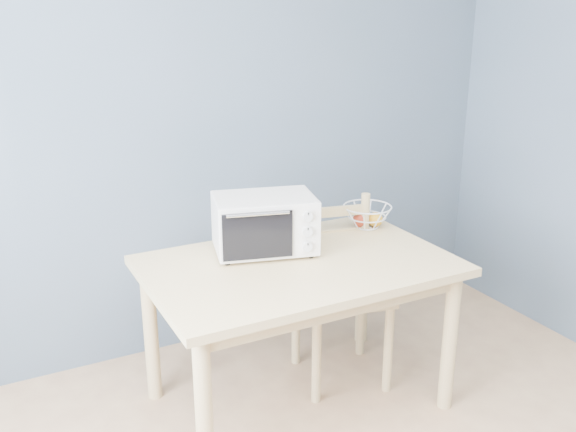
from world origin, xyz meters
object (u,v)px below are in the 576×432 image
toaster_oven (261,223)px  fruit_basket (366,216)px  dining_table (299,282)px  dining_chair (339,293)px

toaster_oven → fruit_basket: 0.66m
dining_table → fruit_basket: 0.63m
dining_table → dining_chair: 0.39m
fruit_basket → dining_table: bearing=-154.6°
fruit_basket → dining_chair: (-0.24, -0.12, -0.35)m
dining_table → dining_chair: bearing=24.6°
toaster_oven → dining_chair: size_ratio=0.57×
toaster_oven → fruit_basket: toaster_oven is taller
dining_chair → dining_table: bearing=-142.7°
dining_table → toaster_oven: 0.33m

